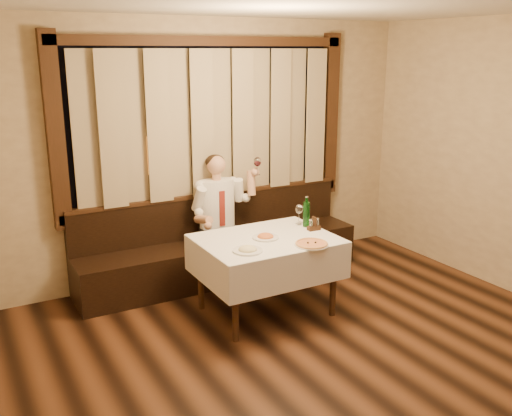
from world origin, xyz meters
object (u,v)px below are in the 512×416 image
green_bottle (306,214)px  cruet_caddy (314,225)px  pasta_red (265,235)px  pasta_cream (248,248)px  pizza (312,244)px  banquette (220,250)px  dining_table (266,249)px  seated_man (221,209)px

green_bottle → cruet_caddy: 0.16m
green_bottle → pasta_red: bearing=-167.0°
green_bottle → cruet_caddy: (0.00, -0.14, -0.08)m
pasta_red → green_bottle: size_ratio=0.80×
pasta_cream → pizza: bearing=-13.2°
banquette → pasta_red: size_ratio=12.92×
dining_table → pasta_red: 0.14m
banquette → pasta_cream: (-0.33, -1.27, 0.48)m
pasta_cream → green_bottle: size_ratio=0.85×
banquette → pasta_cream: banquette is taller
seated_man → cruet_caddy: bearing=-59.6°
seated_man → pizza: bearing=-78.0°
pasta_red → pasta_cream: bearing=-143.2°
green_bottle → cruet_caddy: size_ratio=2.29×
banquette → green_bottle: (0.53, -0.90, 0.58)m
pizza → cruet_caddy: size_ratio=2.29×
pasta_red → cruet_caddy: 0.54m
pizza → green_bottle: bearing=61.0°
pizza → seated_man: bearing=102.0°
banquette → cruet_caddy: size_ratio=23.60×
pasta_red → pizza: bearing=-54.8°
banquette → dining_table: bearing=-90.0°
green_bottle → cruet_caddy: bearing=-90.0°
banquette → dining_table: (0.00, -1.02, 0.34)m
banquette → pizza: banquette is taller
cruet_caddy → seated_man: (-0.56, 0.95, 0.01)m
banquette → pasta_cream: bearing=-104.6°
pizza → pasta_red: pasta_red is taller
pasta_red → pasta_cream: size_ratio=0.94×
pasta_red → green_bottle: 0.57m
dining_table → seated_man: seated_man is taller
dining_table → pizza: size_ratio=4.10×
banquette → seated_man: bearing=-106.8°
pasta_red → pasta_cream: 0.40m
dining_table → green_bottle: bearing=12.8°
pasta_red → green_bottle: green_bottle is taller
seated_man → pasta_cream: bearing=-104.5°
banquette → dining_table: size_ratio=2.52×
dining_table → cruet_caddy: cruet_caddy is taller
green_bottle → seated_man: 0.99m
pasta_cream → seated_man: bearing=75.5°
dining_table → seated_man: 0.95m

